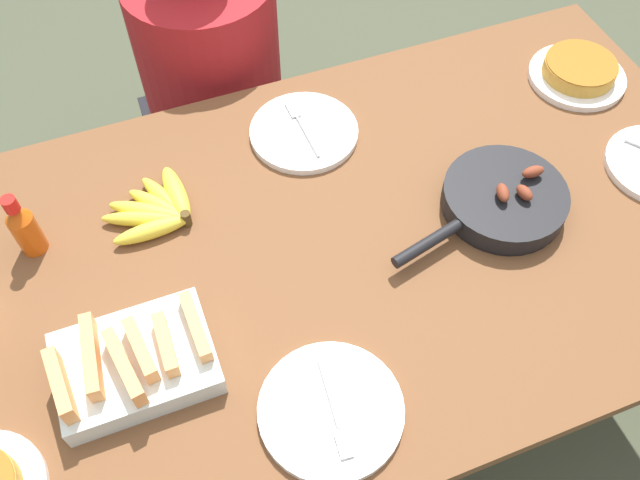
% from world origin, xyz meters
% --- Properties ---
extents(ground_plane, '(14.00, 14.00, 0.00)m').
position_xyz_m(ground_plane, '(0.00, 0.00, 0.00)').
color(ground_plane, '#474C38').
extents(dining_table, '(1.85, 0.99, 0.70)m').
position_xyz_m(dining_table, '(0.00, 0.00, 0.63)').
color(dining_table, brown).
rests_on(dining_table, ground_plane).
extents(banana_bunch, '(0.19, 0.17, 0.04)m').
position_xyz_m(banana_bunch, '(-0.28, 0.20, 0.72)').
color(banana_bunch, yellow).
rests_on(banana_bunch, dining_table).
extents(melon_tray, '(0.27, 0.20, 0.10)m').
position_xyz_m(melon_tray, '(-0.40, -0.13, 0.74)').
color(melon_tray, silver).
rests_on(melon_tray, dining_table).
extents(skillet, '(0.41, 0.25, 0.08)m').
position_xyz_m(skillet, '(0.39, -0.04, 0.73)').
color(skillet, black).
rests_on(skillet, dining_table).
extents(frittata_plate_center, '(0.23, 0.23, 0.05)m').
position_xyz_m(frittata_plate_center, '(0.76, 0.24, 0.73)').
color(frittata_plate_center, white).
rests_on(frittata_plate_center, dining_table).
extents(empty_plate_near_front, '(0.24, 0.24, 0.02)m').
position_xyz_m(empty_plate_near_front, '(0.08, 0.31, 0.71)').
color(empty_plate_near_front, white).
rests_on(empty_plate_near_front, dining_table).
extents(empty_plate_far_right, '(0.25, 0.25, 0.02)m').
position_xyz_m(empty_plate_far_right, '(-0.10, -0.32, 0.71)').
color(empty_plate_far_right, white).
rests_on(empty_plate_far_right, dining_table).
extents(hot_sauce_bottle, '(0.05, 0.05, 0.15)m').
position_xyz_m(hot_sauce_bottle, '(-0.53, 0.21, 0.77)').
color(hot_sauce_bottle, '#C64C0F').
rests_on(hot_sauce_bottle, dining_table).
extents(person_figure, '(0.41, 0.41, 1.10)m').
position_xyz_m(person_figure, '(-0.04, 0.72, 0.44)').
color(person_figure, black).
rests_on(person_figure, ground_plane).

